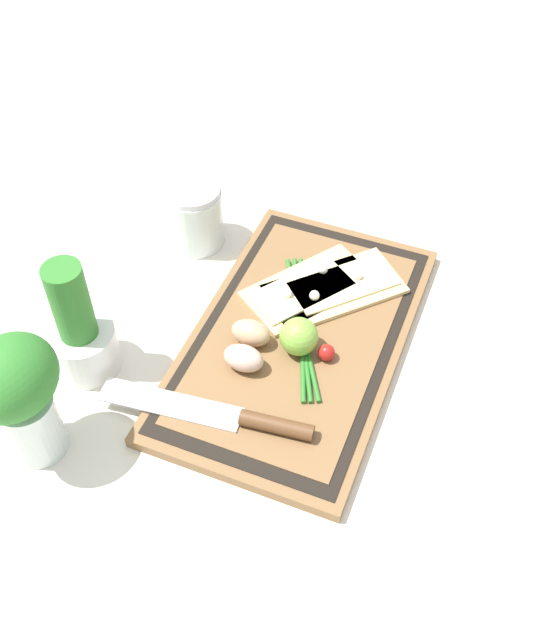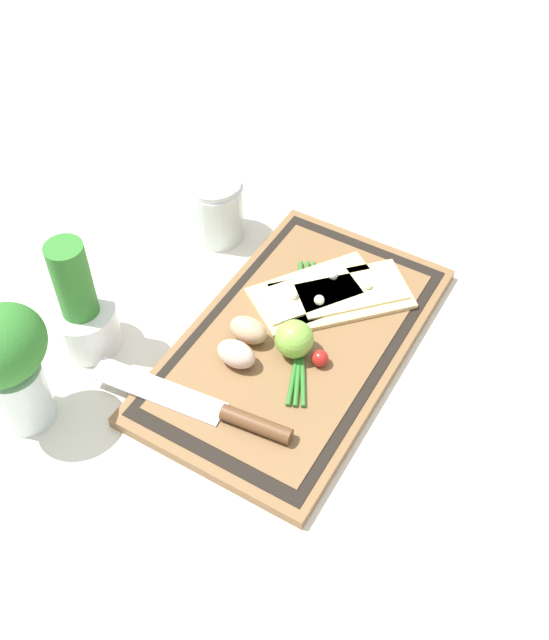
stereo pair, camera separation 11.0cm
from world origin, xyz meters
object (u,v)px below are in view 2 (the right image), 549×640
object	(u,v)px
pizza_slice_near	(344,295)
herb_pot	(82,312)
knife	(222,413)
egg_pink	(236,354)
herb_glass	(7,361)
lime	(294,339)
egg_brown	(248,330)
sauce_jar	(216,212)
cherry_tomato_red	(320,358)
pizza_slice_far	(315,293)

from	to	relation	value
pizza_slice_near	herb_pot	distance (m)	0.39
knife	egg_pink	distance (m)	0.09
egg_pink	herb_glass	bearing A→B (deg)	135.29
knife	lime	bearing A→B (deg)	-10.78
herb_pot	herb_glass	size ratio (longest dim) A/B	0.98
herb_glass	pizza_slice_near	bearing A→B (deg)	-34.96
egg_brown	egg_pink	xyz separation A→B (m)	(-0.05, -0.01, 0.00)
lime	herb_pot	xyz separation A→B (m)	(-0.12, 0.28, 0.02)
sauce_jar	herb_glass	bearing A→B (deg)	177.73
egg_brown	knife	bearing A→B (deg)	-162.78
knife	lime	world-z (taller)	lime
pizza_slice_near	egg_brown	xyz separation A→B (m)	(-0.15, 0.08, 0.01)
pizza_slice_near	egg_pink	bearing A→B (deg)	159.03
knife	herb_glass	distance (m)	0.28
pizza_slice_near	cherry_tomato_red	bearing A→B (deg)	-167.51
egg_pink	lime	xyz separation A→B (m)	(0.06, -0.06, 0.01)
cherry_tomato_red	sauce_jar	world-z (taller)	sauce_jar
cherry_tomato_red	herb_pot	size ratio (longest dim) A/B	0.13
sauce_jar	herb_glass	size ratio (longest dim) A/B	0.56
pizza_slice_far	herb_glass	world-z (taller)	herb_glass
knife	sauce_jar	size ratio (longest dim) A/B	2.72
pizza_slice_near	lime	bearing A→B (deg)	174.40
pizza_slice_far	pizza_slice_near	bearing A→B (deg)	-66.11
pizza_slice_far	egg_brown	distance (m)	0.13
herb_pot	herb_glass	xyz separation A→B (m)	(-0.14, -0.01, 0.05)
pizza_slice_far	egg_brown	size ratio (longest dim) A/B	3.81
knife	lime	distance (m)	0.15
pizza_slice_far	herb_pot	bearing A→B (deg)	133.46
knife	sauce_jar	bearing A→B (deg)	34.59
sauce_jar	knife	bearing A→B (deg)	-145.41
egg_pink	herb_pot	size ratio (longest dim) A/B	0.30
egg_brown	sauce_jar	world-z (taller)	sauce_jar
herb_glass	egg_pink	bearing A→B (deg)	-44.71
pizza_slice_near	cherry_tomato_red	distance (m)	0.14
cherry_tomato_red	sauce_jar	distance (m)	0.34
lime	pizza_slice_near	bearing A→B (deg)	-5.60
knife	herb_glass	xyz separation A→B (m)	(-0.12, 0.24, 0.09)
egg_brown	herb_pot	bearing A→B (deg)	117.96
lime	sauce_jar	size ratio (longest dim) A/B	0.51
pizza_slice_near	egg_brown	world-z (taller)	egg_brown
egg_pink	herb_pot	world-z (taller)	herb_pot
egg_pink	herb_pot	xyz separation A→B (m)	(-0.07, 0.22, 0.03)
knife	herb_pot	world-z (taller)	herb_pot
lime	herb_glass	xyz separation A→B (m)	(-0.27, 0.27, 0.07)
pizza_slice_near	egg_brown	size ratio (longest dim) A/B	3.81
lime	knife	bearing A→B (deg)	169.22
egg_brown	herb_pot	size ratio (longest dim) A/B	0.30
egg_pink	sauce_jar	size ratio (longest dim) A/B	0.53
sauce_jar	lime	bearing A→B (deg)	-125.11
egg_brown	lime	world-z (taller)	lime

